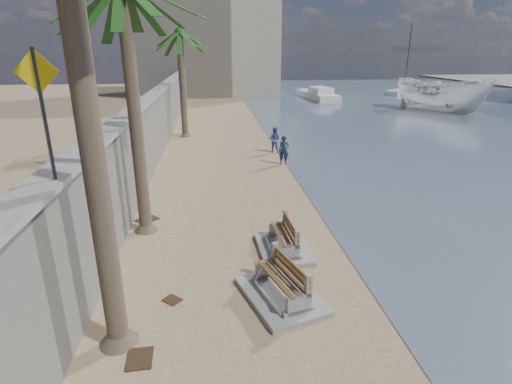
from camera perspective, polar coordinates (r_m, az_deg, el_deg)
ground_plane at (r=8.83m, az=8.98°, el=-23.12°), size 140.00×140.00×0.00m
seawall at (r=26.73m, az=-13.41°, el=10.17°), size 0.45×70.00×3.50m
wall_cap at (r=26.51m, az=-13.73°, el=14.00°), size 0.80×70.00×0.12m
end_building at (r=58.20m, az=-6.80°, el=20.68°), size 18.00×12.00×14.00m
bench_near at (r=12.53m, az=3.95°, el=-6.65°), size 1.62×2.29×0.93m
bench_far at (r=10.29m, az=3.67°, el=-12.84°), size 2.27×2.76×1.00m
palm_back at (r=28.90m, az=-10.91°, el=21.32°), size 5.00×5.00×7.91m
pedestrian_sign at (r=8.31m, az=-28.37°, el=11.81°), size 0.78×0.07×2.40m
streetlight at (r=18.48m, az=-17.28°, el=21.05°), size 0.28×0.28×5.12m
person_a at (r=21.83m, az=4.01°, el=6.27°), size 0.69×0.51×1.78m
person_b at (r=24.50m, az=2.64°, el=7.69°), size 1.00×0.90×1.69m
boat_cruiser at (r=45.27m, az=24.92°, el=12.73°), size 5.18×5.22×4.39m
yacht_near at (r=55.75m, az=24.94°, el=12.23°), size 3.26×9.69×1.50m
yacht_far at (r=52.57m, az=8.77°, el=13.43°), size 3.41×9.64×1.50m
sailboat_west at (r=61.77m, az=20.37°, el=13.34°), size 7.29×6.37×9.25m
debris_b at (r=9.14m, az=-16.25°, el=-21.88°), size 0.54×0.66×0.03m
debris_c at (r=15.35m, az=-15.27°, el=-3.80°), size 0.95×0.95×0.03m
debris_d at (r=10.62m, az=-11.87°, el=-14.86°), size 0.55×0.54×0.03m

